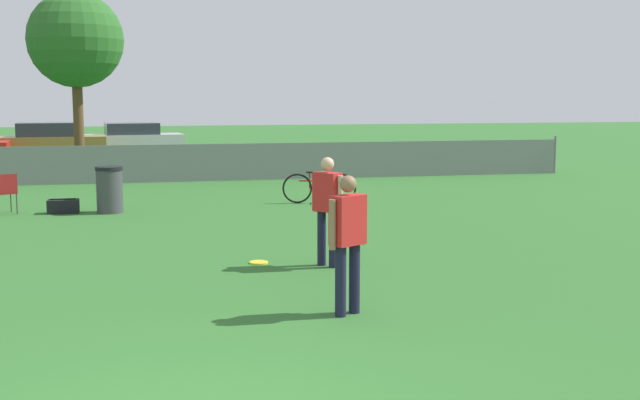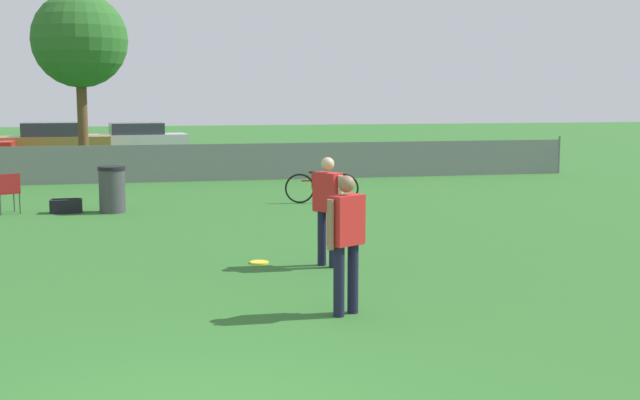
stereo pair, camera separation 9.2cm
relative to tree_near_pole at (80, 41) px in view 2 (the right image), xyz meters
The scene contains 11 objects.
fence_backline 5.17m from the tree_near_pole, 52.78° to the right, with size 25.80×0.07×1.21m.
tree_near_pole is the anchor object (origin of this frame).
player_defender_red 16.19m from the tree_near_pole, 73.02° to the right, with size 0.42×0.48×1.64m.
player_thrower_red 18.59m from the tree_near_pole, 76.52° to the right, with size 0.51×0.40×1.64m.
frisbee_disc 15.75m from the tree_near_pole, 76.07° to the right, with size 0.29×0.29×0.03m.
folding_chair_sideline 9.39m from the tree_near_pole, 96.25° to the right, with size 0.61×0.61×0.88m.
bicycle_sideline 10.97m from the tree_near_pole, 54.09° to the right, with size 1.72×0.50×0.75m.
trash_bin 9.64m from the tree_near_pole, 81.97° to the right, with size 0.59×0.59×1.01m.
gear_bag_sideline 9.58m from the tree_near_pole, 88.32° to the right, with size 0.66×0.36×0.32m.
parked_car_tan 7.39m from the tree_near_pole, 104.50° to the left, with size 4.45×1.93×1.45m.
parked_car_silver 9.00m from the tree_near_pole, 79.24° to the left, with size 4.34×2.23×1.35m.
Camera 2 is at (-0.14, -5.77, 2.57)m, focal length 45.00 mm.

